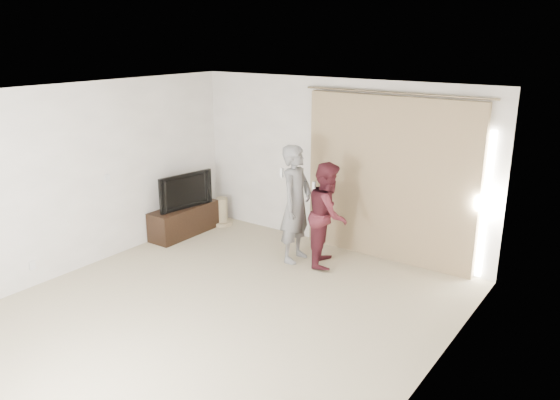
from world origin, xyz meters
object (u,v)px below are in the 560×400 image
(tv, at_px, (182,190))
(tv_console, at_px, (184,220))
(person_woman, at_px, (328,214))
(person_man, at_px, (296,204))

(tv, bearing_deg, tv_console, 0.00)
(person_woman, bearing_deg, tv, -172.70)
(tv, xyz_separation_m, person_woman, (2.56, 0.33, -0.02))
(person_man, xyz_separation_m, person_woman, (0.45, 0.15, -0.11))
(person_man, distance_m, person_woman, 0.49)
(person_woman, bearing_deg, person_man, -161.95)
(tv_console, xyz_separation_m, tv, (0.00, 0.00, 0.53))
(tv_console, xyz_separation_m, person_woman, (2.56, 0.33, 0.51))
(person_man, bearing_deg, person_woman, 18.05)
(tv, height_order, person_man, person_man)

